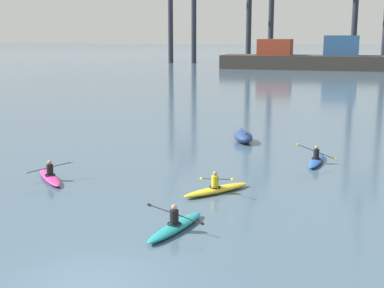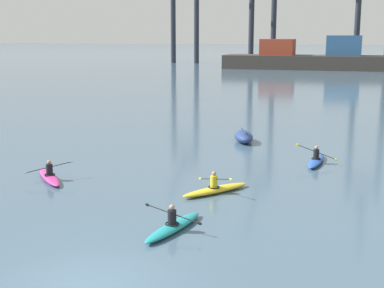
{
  "view_description": "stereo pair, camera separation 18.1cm",
  "coord_description": "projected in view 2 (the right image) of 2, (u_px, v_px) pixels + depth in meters",
  "views": [
    {
      "loc": [
        6.32,
        -11.82,
        6.55
      ],
      "look_at": [
        -1.87,
        16.33,
        0.6
      ],
      "focal_mm": 50.15,
      "sensor_mm": 36.0,
      "label": 1
    },
    {
      "loc": [
        6.49,
        -11.76,
        6.55
      ],
      "look_at": [
        -1.87,
        16.33,
        0.6
      ],
      "focal_mm": 50.15,
      "sensor_mm": 36.0,
      "label": 2
    }
  ],
  "objects": [
    {
      "name": "kayak_yellow",
      "position": [
        215.0,
        189.0,
        22.68
      ],
      "size": [
        2.54,
        3.06,
        0.95
      ],
      "color": "yellow",
      "rests_on": "ground"
    },
    {
      "name": "capsized_dinghy",
      "position": [
        244.0,
        137.0,
        33.42
      ],
      "size": [
        1.93,
        2.82,
        0.76
      ],
      "color": "navy",
      "rests_on": "ground"
    },
    {
      "name": "kayak_magenta",
      "position": [
        49.0,
        176.0,
        24.72
      ],
      "size": [
        2.75,
        2.91,
        0.95
      ],
      "color": "#C13384",
      "rests_on": "ground"
    },
    {
      "name": "ground_plane",
      "position": [
        84.0,
        288.0,
        14.17
      ],
      "size": [
        800.0,
        800.0,
        0.0
      ],
      "primitive_type": "plane",
      "color": "#425B70"
    },
    {
      "name": "container_barge",
      "position": [
        345.0,
        58.0,
        103.64
      ],
      "size": [
        46.34,
        8.74,
        6.69
      ],
      "color": "#38332D",
      "rests_on": "ground"
    },
    {
      "name": "kayak_blue",
      "position": [
        316.0,
        160.0,
        27.92
      ],
      "size": [
        2.2,
        3.44,
        1.0
      ],
      "color": "#2856B2",
      "rests_on": "ground"
    },
    {
      "name": "kayak_teal",
      "position": [
        173.0,
        226.0,
        18.29
      ],
      "size": [
        2.22,
        3.45,
        0.95
      ],
      "color": "teal",
      "rests_on": "ground"
    }
  ]
}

